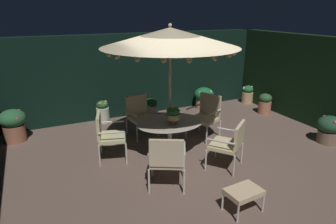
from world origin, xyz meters
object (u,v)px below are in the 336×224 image
(potted_plant_front_corner, at_px, (204,97))
(patio_chair_southeast, at_px, (140,113))
(potted_plant_right_far, at_px, (151,107))
(ottoman_footrest, at_px, (244,193))
(patio_dining_table, at_px, (170,130))
(patio_umbrella, at_px, (170,38))
(patio_chair_northeast, at_px, (230,142))
(potted_plant_back_center, at_px, (330,129))
(patio_chair_north, at_px, (167,158))
(patio_chair_south, at_px, (107,133))
(potted_plant_right_near, at_px, (247,94))
(potted_plant_back_right, at_px, (13,124))
(potted_plant_left_near, at_px, (103,111))
(patio_chair_east, at_px, (206,113))
(potted_plant_back_left, at_px, (265,103))
(centerpiece_planter, at_px, (173,114))

(potted_plant_front_corner, bearing_deg, patio_chair_southeast, -156.27)
(potted_plant_right_far, bearing_deg, ottoman_footrest, -94.16)
(patio_dining_table, distance_m, patio_umbrella, 1.90)
(patio_chair_northeast, distance_m, potted_plant_back_center, 2.83)
(potted_plant_front_corner, distance_m, potted_plant_right_far, 1.81)
(patio_dining_table, height_order, patio_umbrella, patio_umbrella)
(patio_umbrella, bearing_deg, patio_chair_north, -117.77)
(patio_chair_south, height_order, potted_plant_back_center, patio_chair_south)
(patio_chair_northeast, height_order, patio_chair_south, patio_chair_south)
(patio_chair_northeast, relative_size, potted_plant_right_near, 1.63)
(patio_chair_south, bearing_deg, potted_plant_back_right, 134.50)
(patio_umbrella, distance_m, patio_chair_southeast, 2.31)
(patio_chair_southeast, relative_size, potted_plant_right_near, 1.68)
(patio_umbrella, bearing_deg, patio_chair_southeast, 98.95)
(patio_chair_northeast, height_order, patio_chair_southeast, patio_chair_southeast)
(patio_chair_south, height_order, potted_plant_left_near, patio_chair_south)
(potted_plant_front_corner, bearing_deg, patio_chair_north, -129.59)
(patio_chair_north, distance_m, potted_plant_right_far, 3.75)
(patio_umbrella, bearing_deg, patio_chair_northeast, -51.93)
(patio_chair_east, distance_m, patio_chair_south, 2.47)
(potted_plant_back_left, bearing_deg, patio_chair_north, -151.51)
(centerpiece_planter, height_order, ottoman_footrest, centerpiece_planter)
(patio_chair_south, relative_size, potted_plant_back_left, 1.64)
(centerpiece_planter, height_order, potted_plant_front_corner, centerpiece_planter)
(potted_plant_right_far, bearing_deg, patio_chair_north, -107.72)
(potted_plant_left_near, bearing_deg, potted_plant_right_near, -3.26)
(patio_dining_table, xyz_separation_m, potted_plant_right_near, (3.96, 2.27, -0.27))
(potted_plant_front_corner, bearing_deg, potted_plant_left_near, 177.67)
(potted_plant_back_center, bearing_deg, potted_plant_right_far, 131.83)
(patio_chair_south, relative_size, potted_plant_front_corner, 1.50)
(potted_plant_right_near, bearing_deg, potted_plant_back_right, -179.23)
(patio_chair_east, height_order, potted_plant_left_near, patio_chair_east)
(patio_chair_southeast, xyz_separation_m, potted_plant_back_center, (3.83, -2.35, -0.21))
(potted_plant_back_right, relative_size, potted_plant_front_corner, 1.18)
(centerpiece_planter, height_order, patio_chair_east, centerpiece_planter)
(potted_plant_right_near, bearing_deg, potted_plant_back_center, -95.79)
(patio_chair_north, xyz_separation_m, potted_plant_back_center, (4.23, 0.10, -0.24))
(ottoman_footrest, xyz_separation_m, potted_plant_back_right, (-3.23, 4.39, 0.11))
(patio_dining_table, xyz_separation_m, potted_plant_back_right, (-3.04, 2.17, -0.14))
(centerpiece_planter, height_order, potted_plant_back_left, centerpiece_planter)
(patio_chair_north, xyz_separation_m, ottoman_footrest, (0.80, -1.06, -0.26))
(potted_plant_back_left, bearing_deg, patio_dining_table, -162.16)
(patio_chair_south, height_order, potted_plant_back_right, patio_chair_south)
(potted_plant_back_right, bearing_deg, potted_plant_back_left, -8.18)
(centerpiece_planter, relative_size, potted_plant_right_far, 0.71)
(patio_chair_southeast, height_order, ottoman_footrest, patio_chair_southeast)
(patio_chair_south, xyz_separation_m, potted_plant_left_near, (0.41, 2.18, -0.28))
(potted_plant_back_center, bearing_deg, potted_plant_back_left, 87.21)
(patio_dining_table, bearing_deg, potted_plant_back_right, 144.41)
(potted_plant_right_near, xyz_separation_m, potted_plant_back_center, (-0.34, -3.32, 0.05))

